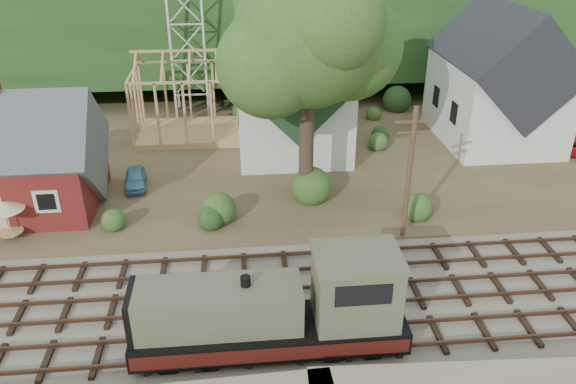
{
  "coord_description": "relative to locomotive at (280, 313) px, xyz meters",
  "views": [
    {
      "loc": [
        -2.18,
        -21.4,
        17.26
      ],
      "look_at": [
        0.49,
        6.0,
        3.0
      ],
      "focal_mm": 35.0,
      "sensor_mm": 36.0,
      "label": 1
    }
  ],
  "objects": [
    {
      "name": "ground",
      "position": [
        0.72,
        3.0,
        -2.03
      ],
      "size": [
        140.0,
        140.0,
        0.0
      ],
      "primitive_type": "plane",
      "color": "#384C1E",
      "rests_on": "ground"
    },
    {
      "name": "railroad_bed",
      "position": [
        0.72,
        3.0,
        -1.95
      ],
      "size": [
        64.0,
        11.0,
        0.16
      ],
      "primitive_type": "cube",
      "color": "#726B5B",
      "rests_on": "ground"
    },
    {
      "name": "village_flat",
      "position": [
        0.72,
        21.0,
        -1.88
      ],
      "size": [
        64.0,
        26.0,
        0.3
      ],
      "primitive_type": "cube",
      "color": "brown",
      "rests_on": "ground"
    },
    {
      "name": "hillside",
      "position": [
        0.72,
        45.0,
        -2.03
      ],
      "size": [
        70.0,
        28.96,
        12.74
      ],
      "primitive_type": "cube",
      "rotation": [
        -0.17,
        0.0,
        0.0
      ],
      "color": "#1E3F19",
      "rests_on": "ground"
    },
    {
      "name": "ridge",
      "position": [
        0.72,
        61.0,
        -2.03
      ],
      "size": [
        80.0,
        20.0,
        12.0
      ],
      "primitive_type": "cube",
      "color": "black",
      "rests_on": "ground"
    },
    {
      "name": "depot",
      "position": [
        -15.28,
        14.0,
        1.18
      ],
      "size": [
        10.8,
        7.41,
        9.0
      ],
      "color": "#5F1915",
      "rests_on": "village_flat"
    },
    {
      "name": "church",
      "position": [
        2.72,
        22.68,
        3.15
      ],
      "size": [
        8.4,
        15.17,
        13.0
      ],
      "color": "silver",
      "rests_on": "village_flat"
    },
    {
      "name": "farmhouse",
      "position": [
        18.72,
        22.0,
        2.83
      ],
      "size": [
        8.4,
        10.8,
        10.6
      ],
      "color": "silver",
      "rests_on": "village_flat"
    },
    {
      "name": "timber_frame",
      "position": [
        -5.28,
        25.0,
        1.23
      ],
      "size": [
        8.2,
        6.2,
        6.99
      ],
      "color": "tan",
      "rests_on": "village_flat"
    },
    {
      "name": "lattice_tower",
      "position": [
        -5.28,
        31.0,
        8.0
      ],
      "size": [
        3.2,
        3.2,
        12.12
      ],
      "color": "silver",
      "rests_on": "village_flat"
    },
    {
      "name": "big_tree",
      "position": [
        2.88,
        13.08,
        8.18
      ],
      "size": [
        10.9,
        8.4,
        14.7
      ],
      "color": "#38281E",
      "rests_on": "village_flat"
    },
    {
      "name": "telegraph_pole_near",
      "position": [
        7.72,
        8.2,
        2.21
      ],
      "size": [
        2.2,
        0.28,
        8.0
      ],
      "color": "#4C331E",
      "rests_on": "ground"
    },
    {
      "name": "locomotive",
      "position": [
        0.0,
        0.0,
        0.0
      ],
      "size": [
        11.33,
        2.83,
        4.55
      ],
      "color": "black",
      "rests_on": "railroad_bed"
    },
    {
      "name": "car_blue",
      "position": [
        -8.34,
        15.99,
        -1.16
      ],
      "size": [
        1.73,
        3.5,
        1.15
      ],
      "primitive_type": "imported",
      "rotation": [
        0.0,
        0.0,
        0.12
      ],
      "color": "#5894BC",
      "rests_on": "village_flat"
    },
    {
      "name": "car_red",
      "position": [
        23.55,
        18.35,
        -1.09
      ],
      "size": [
        4.92,
        2.82,
        1.29
      ],
      "primitive_type": "imported",
      "rotation": [
        0.0,
        0.0,
        1.42
      ],
      "color": "red",
      "rests_on": "village_flat"
    },
    {
      "name": "patio_set",
      "position": [
        -14.41,
        10.06,
        0.25
      ],
      "size": [
        2.09,
        2.09,
        2.33
      ],
      "color": "silver",
      "rests_on": "village_flat"
    }
  ]
}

